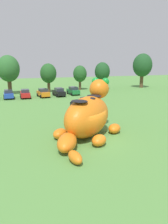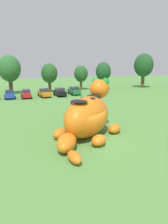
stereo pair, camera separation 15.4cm
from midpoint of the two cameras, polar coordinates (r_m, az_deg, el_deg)
ground_plane at (r=19.00m, az=4.57°, el=-7.85°), size 160.00×160.00×0.00m
giant_inflatable_creature at (r=19.74m, az=1.20°, el=-1.07°), size 7.83×9.64×5.31m
car_blue at (r=43.25m, az=-19.47°, el=4.62°), size 2.02×4.14×1.72m
car_red at (r=42.95m, az=-15.37°, el=4.85°), size 1.97×4.12×1.72m
car_orange at (r=43.31m, az=-10.68°, el=5.17°), size 2.31×4.28×1.72m
car_black at (r=43.98m, az=-6.49°, el=5.43°), size 2.19×4.22×1.72m
car_green at (r=45.76m, az=-2.62°, el=5.81°), size 2.11×4.19×1.72m
tree_mid_left at (r=48.82m, az=-19.49°, el=10.99°), size 4.72×4.72×8.37m
tree_centre_left at (r=49.90m, az=-9.31°, el=10.28°), size 3.73×3.73×6.62m
tree_centre at (r=53.75m, az=-0.75°, el=10.29°), size 3.43×3.43×6.09m
tree_centre_right at (r=55.01m, az=5.35°, el=10.85°), size 3.88×3.88×6.89m
tree_mid_right at (r=60.54m, az=15.97°, el=12.05°), size 5.17×5.17×9.19m
spectator_near_inflatable at (r=41.08m, az=3.01°, el=4.93°), size 0.38×0.26×1.71m
spectator_mid_field at (r=30.44m, az=3.28°, el=1.95°), size 0.38×0.26×1.71m
spectator_wandering at (r=29.37m, az=-3.12°, el=1.53°), size 0.38×0.26×1.71m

